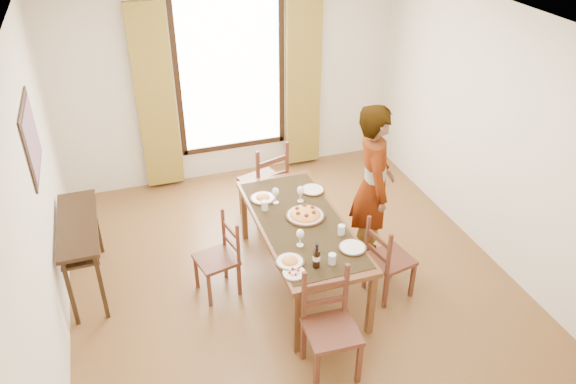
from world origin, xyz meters
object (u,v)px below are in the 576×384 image
object	(u,v)px
dining_table	(301,227)
pasta_platter	(305,213)
man	(373,186)
console_table	(79,232)

from	to	relation	value
dining_table	pasta_platter	bearing A→B (deg)	43.74
man	console_table	bearing A→B (deg)	97.38
man	pasta_platter	xyz separation A→B (m)	(-0.78, -0.08, -0.11)
man	dining_table	bearing A→B (deg)	116.35
pasta_platter	dining_table	bearing A→B (deg)	-136.26
dining_table	pasta_platter	distance (m)	0.15
console_table	man	bearing A→B (deg)	-9.27
console_table	pasta_platter	size ratio (longest dim) A/B	3.00
console_table	dining_table	xyz separation A→B (m)	(2.12, -0.63, 0.01)
console_table	dining_table	distance (m)	2.21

